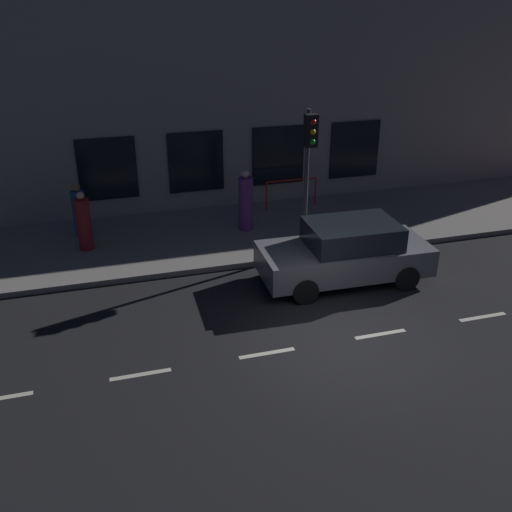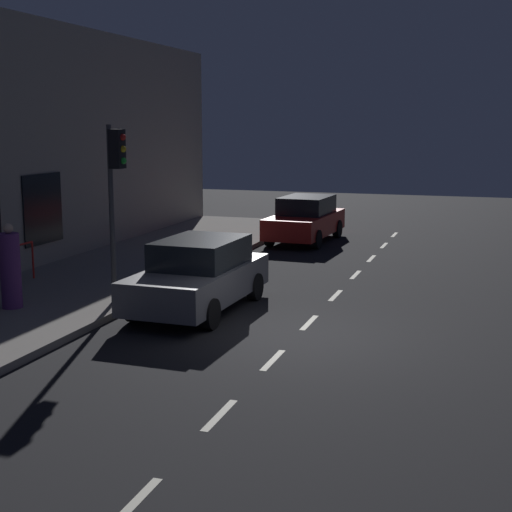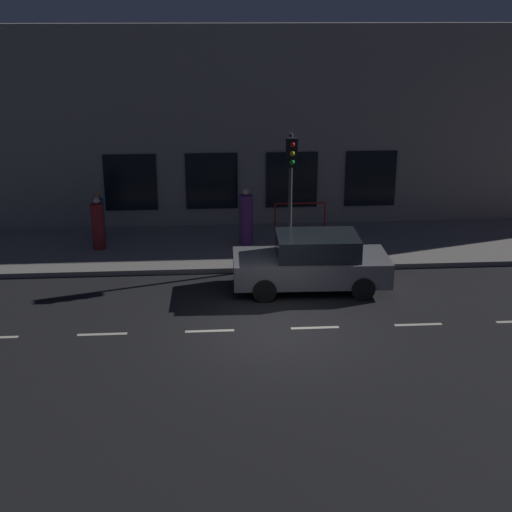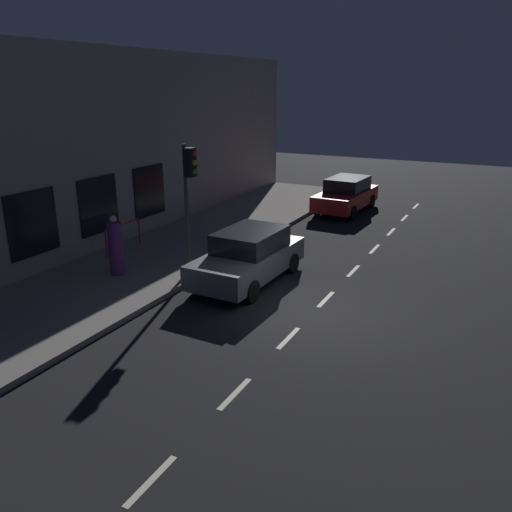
# 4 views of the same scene
# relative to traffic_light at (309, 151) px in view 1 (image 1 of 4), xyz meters

# --- Properties ---
(ground_plane) EXTENTS (60.00, 60.00, 0.00)m
(ground_plane) POSITION_rel_traffic_light_xyz_m (-4.33, 0.87, -3.00)
(ground_plane) COLOR black
(sidewalk) EXTENTS (4.50, 32.00, 0.15)m
(sidewalk) POSITION_rel_traffic_light_xyz_m (1.92, 0.87, -2.93)
(sidewalk) COLOR gray
(sidewalk) RESTS_ON ground
(building_facade) EXTENTS (0.65, 32.00, 6.95)m
(building_facade) POSITION_rel_traffic_light_xyz_m (4.47, 0.87, 0.47)
(building_facade) COLOR gray
(building_facade) RESTS_ON ground
(lane_centre_line) EXTENTS (0.12, 27.20, 0.01)m
(lane_centre_line) POSITION_rel_traffic_light_xyz_m (-4.33, -0.13, -3.00)
(lane_centre_line) COLOR beige
(lane_centre_line) RESTS_ON ground
(traffic_light) EXTENTS (0.46, 0.32, 3.91)m
(traffic_light) POSITION_rel_traffic_light_xyz_m (0.00, 0.00, 0.00)
(traffic_light) COLOR #424244
(traffic_light) RESTS_ON sidewalk
(parked_car_1) EXTENTS (2.00, 4.33, 1.58)m
(parked_car_1) POSITION_rel_traffic_light_xyz_m (-1.75, -0.42, -2.21)
(parked_car_1) COLOR slate
(parked_car_1) RESTS_ON ground
(pedestrian_0) EXTENTS (0.45, 0.45, 1.61)m
(pedestrian_0) POSITION_rel_traffic_light_xyz_m (2.86, 6.02, -2.11)
(pedestrian_0) COLOR #1E5189
(pedestrian_0) RESTS_ON sidewalk
(pedestrian_1) EXTENTS (0.45, 0.45, 1.84)m
(pedestrian_1) POSITION_rel_traffic_light_xyz_m (1.95, 1.20, -2.01)
(pedestrian_1) COLOR #5B2D70
(pedestrian_1) RESTS_ON sidewalk
(pedestrian_2) EXTENTS (0.58, 0.58, 1.69)m
(pedestrian_2) POSITION_rel_traffic_light_xyz_m (1.81, 5.90, -2.08)
(pedestrian_2) COLOR maroon
(pedestrian_2) RESTS_ON sidewalk
(red_railing) EXTENTS (0.05, 1.77, 0.97)m
(red_railing) POSITION_rel_traffic_light_xyz_m (3.35, -0.74, -2.15)
(red_railing) COLOR red
(red_railing) RESTS_ON sidewalk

